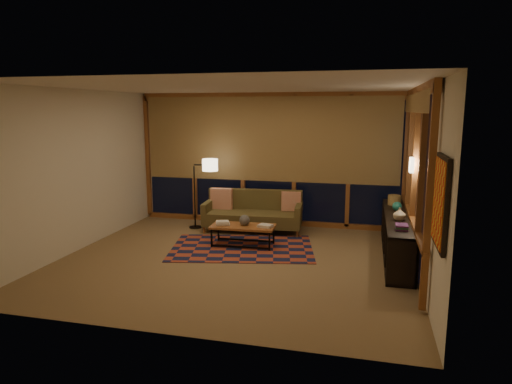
% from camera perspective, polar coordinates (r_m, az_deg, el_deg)
% --- Properties ---
extents(floor, '(5.50, 5.00, 0.01)m').
position_cam_1_polar(floor, '(7.34, -2.64, -8.53)').
color(floor, '#7D654A').
rests_on(floor, ground).
extents(ceiling, '(5.50, 5.00, 0.01)m').
position_cam_1_polar(ceiling, '(6.95, -2.82, 13.04)').
color(ceiling, beige).
rests_on(ceiling, walls).
extents(walls, '(5.51, 5.01, 2.70)m').
position_cam_1_polar(walls, '(7.02, -2.73, 1.96)').
color(walls, silver).
rests_on(walls, floor).
extents(window_wall_back, '(5.30, 0.16, 2.60)m').
position_cam_1_polar(window_wall_back, '(9.35, 1.55, 4.06)').
color(window_wall_back, brown).
rests_on(window_wall_back, walls).
extents(window_wall_right, '(0.16, 3.70, 2.60)m').
position_cam_1_polar(window_wall_right, '(7.35, 19.16, 1.78)').
color(window_wall_right, brown).
rests_on(window_wall_right, walls).
extents(wall_art, '(0.06, 0.74, 0.94)m').
position_cam_1_polar(wall_art, '(4.94, 22.00, -1.15)').
color(wall_art, red).
rests_on(wall_art, walls).
extents(wall_sconce, '(0.12, 0.18, 0.22)m').
position_cam_1_polar(wall_sconce, '(7.17, 18.88, 3.21)').
color(wall_sconce, beige).
rests_on(wall_sconce, walls).
extents(sofa, '(1.94, 0.91, 0.77)m').
position_cam_1_polar(sofa, '(8.94, -0.40, -2.50)').
color(sofa, brown).
rests_on(sofa, floor).
extents(pillow_left, '(0.44, 0.16, 0.44)m').
position_cam_1_polar(pillow_left, '(9.20, -4.31, -0.77)').
color(pillow_left, '#DD4B26').
rests_on(pillow_left, sofa).
extents(pillow_right, '(0.40, 0.20, 0.38)m').
position_cam_1_polar(pillow_right, '(9.00, 4.40, -1.20)').
color(pillow_right, '#DD4B26').
rests_on(pillow_right, sofa).
extents(area_rug, '(2.69, 2.07, 0.01)m').
position_cam_1_polar(area_rug, '(7.95, -1.75, -6.99)').
color(area_rug, '#A64129').
rests_on(area_rug, floor).
extents(coffee_table, '(1.13, 0.55, 0.37)m').
position_cam_1_polar(coffee_table, '(8.02, -1.63, -5.48)').
color(coffee_table, brown).
rests_on(coffee_table, floor).
extents(book_stack_a, '(0.28, 0.25, 0.07)m').
position_cam_1_polar(book_stack_a, '(8.03, -4.19, -3.87)').
color(book_stack_a, silver).
rests_on(book_stack_a, coffee_table).
extents(book_stack_b, '(0.29, 0.25, 0.05)m').
position_cam_1_polar(book_stack_b, '(7.86, 1.17, -4.24)').
color(book_stack_b, silver).
rests_on(book_stack_b, coffee_table).
extents(ceramic_pot, '(0.21, 0.21, 0.19)m').
position_cam_1_polar(ceramic_pot, '(7.97, -1.44, -3.51)').
color(ceramic_pot, black).
rests_on(ceramic_pot, coffee_table).
extents(floor_lamp, '(0.51, 0.38, 1.41)m').
position_cam_1_polar(floor_lamp, '(9.22, -7.69, -0.18)').
color(floor_lamp, black).
rests_on(floor_lamp, floor).
extents(bookshelf, '(0.40, 2.77, 0.69)m').
position_cam_1_polar(bookshelf, '(7.75, 17.18, -5.28)').
color(bookshelf, black).
rests_on(bookshelf, floor).
extents(basket, '(0.25, 0.25, 0.17)m').
position_cam_1_polar(basket, '(8.47, 16.91, -0.97)').
color(basket, tan).
rests_on(basket, bookshelf).
extents(teal_bowl, '(0.19, 0.19, 0.16)m').
position_cam_1_polar(teal_bowl, '(7.96, 17.23, -1.74)').
color(teal_bowl, '#1D6A5B').
rests_on(teal_bowl, bookshelf).
extents(vase, '(0.22, 0.22, 0.20)m').
position_cam_1_polar(vase, '(7.30, 17.51, -2.64)').
color(vase, '#C4B08C').
rests_on(vase, bookshelf).
extents(shelf_book_stack, '(0.23, 0.27, 0.07)m').
position_cam_1_polar(shelf_book_stack, '(6.79, 17.74, -4.19)').
color(shelf_book_stack, silver).
rests_on(shelf_book_stack, bookshelf).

